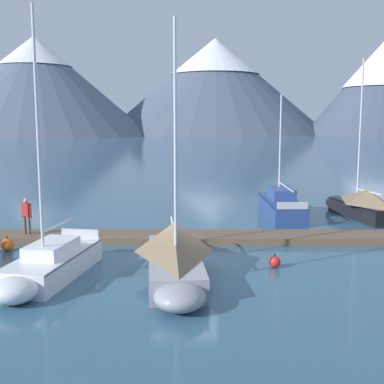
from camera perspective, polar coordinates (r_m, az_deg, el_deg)
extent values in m
plane|color=#335B75|center=(19.34, -0.71, -8.45)|extent=(700.00, 700.00, 0.00)
cone|color=slate|center=(193.05, -17.56, 11.56)|extent=(83.97, 83.97, 35.87)
cone|color=white|center=(194.26, -17.73, 15.24)|extent=(26.92, 26.92, 10.95)
cone|color=#4C566B|center=(210.74, 2.68, 12.06)|extent=(93.41, 93.41, 39.11)
cone|color=white|center=(211.90, 2.70, 15.36)|extent=(37.12, 37.12, 14.80)
cube|color=brown|center=(23.16, -0.20, -5.25)|extent=(24.85, 2.88, 0.30)
cylinder|color=#38383D|center=(22.34, -0.21, -5.83)|extent=(23.80, 1.11, 0.24)
cylinder|color=#38383D|center=(23.99, -0.18, -4.84)|extent=(23.80, 1.11, 0.24)
cube|color=silver|center=(18.59, -15.64, -8.09)|extent=(2.43, 5.13, 0.85)
ellipsoid|color=silver|center=(16.31, -19.89, -10.61)|extent=(1.68, 1.67, 0.80)
cube|color=slate|center=(18.49, -15.68, -6.95)|extent=(2.46, 5.04, 0.06)
cylinder|color=silver|center=(17.19, -17.37, 6.23)|extent=(0.10, 0.10, 8.43)
cylinder|color=silver|center=(18.62, -15.25, -3.72)|extent=(0.41, 2.35, 0.08)
cube|color=white|center=(18.31, -15.88, -6.25)|extent=(1.53, 2.37, 0.45)
cube|color=silver|center=(20.54, -12.79, -4.70)|extent=(1.57, 0.32, 0.36)
cube|color=#93939E|center=(17.95, -2.03, -8.42)|extent=(2.55, 6.18, 0.82)
ellipsoid|color=#93939E|center=(14.84, -1.41, -12.06)|extent=(1.74, 1.80, 0.78)
cube|color=#424247|center=(17.85, -2.03, -7.29)|extent=(2.57, 6.07, 0.06)
cylinder|color=silver|center=(16.26, -1.95, 5.67)|extent=(0.10, 0.10, 8.02)
cylinder|color=silver|center=(18.55, -2.18, -4.07)|extent=(0.54, 3.74, 0.08)
pyramid|color=#7A664C|center=(18.14, -2.11, -5.19)|extent=(2.65, 5.02, 1.05)
cube|color=navy|center=(29.16, 10.23, -1.86)|extent=(2.10, 6.26, 1.00)
ellipsoid|color=navy|center=(32.50, 9.08, -0.79)|extent=(1.62, 2.14, 0.95)
cube|color=#121D39|center=(29.08, 10.25, -0.96)|extent=(2.14, 6.14, 0.06)
cylinder|color=silver|center=(29.46, 10.14, 5.15)|extent=(0.10, 0.10, 6.05)
cylinder|color=silver|center=(27.75, 10.79, 0.59)|extent=(0.29, 3.89, 0.08)
cube|color=#2F4A8A|center=(29.17, 10.22, -0.18)|extent=(1.39, 2.84, 0.68)
cube|color=silver|center=(26.14, 11.52, -1.54)|extent=(1.60, 0.18, 0.36)
cube|color=black|center=(29.89, 19.09, -2.04)|extent=(2.85, 5.26, 0.90)
ellipsoid|color=black|center=(32.28, 16.45, -1.18)|extent=(1.78, 2.09, 0.86)
cube|color=black|center=(29.82, 19.13, -1.26)|extent=(2.86, 5.17, 0.06)
cylinder|color=silver|center=(30.00, 18.85, 6.69)|extent=(0.10, 0.10, 8.12)
cylinder|color=silver|center=(29.24, 19.79, 0.00)|extent=(0.71, 2.36, 0.08)
pyramid|color=#7A664C|center=(29.44, 19.56, -0.52)|extent=(2.83, 4.36, 0.81)
cylinder|color=brown|center=(24.22, -18.29, -3.66)|extent=(0.14, 0.14, 0.86)
cylinder|color=brown|center=(24.40, -18.74, -3.60)|extent=(0.14, 0.14, 0.86)
cube|color=#B22823|center=(24.18, -18.59, -1.94)|extent=(0.44, 0.35, 0.60)
sphere|color=tan|center=(24.11, -18.64, -0.95)|extent=(0.22, 0.22, 0.22)
cylinder|color=#B22823|center=(24.02, -18.15, -2.15)|extent=(0.09, 0.09, 0.62)
cylinder|color=#B22823|center=(24.36, -19.01, -2.05)|extent=(0.09, 0.09, 0.62)
sphere|color=orange|center=(22.74, -20.53, -5.72)|extent=(0.54, 0.54, 0.54)
cylinder|color=#262628|center=(22.67, -20.57, -4.95)|extent=(0.06, 0.06, 0.08)
sphere|color=red|center=(19.25, 9.54, -7.95)|extent=(0.44, 0.44, 0.44)
cylinder|color=#262628|center=(19.18, 9.56, -7.20)|extent=(0.06, 0.06, 0.08)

